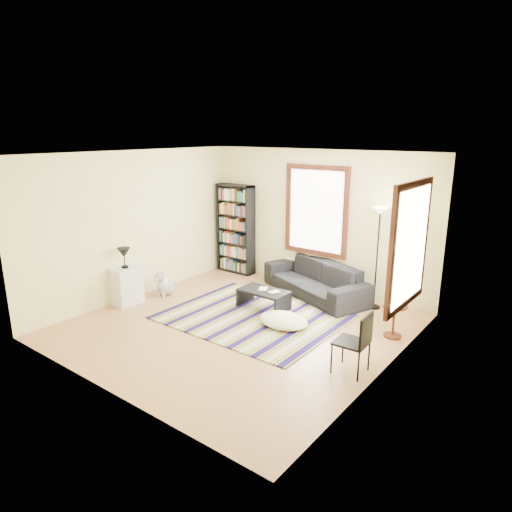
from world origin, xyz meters
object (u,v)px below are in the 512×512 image
Objects in this scene: floor_cushion at (284,320)px; floor_lamp at (377,259)px; coffee_table at (264,299)px; side_table at (394,321)px; folding_chair at (351,342)px; sofa at (315,279)px; dog at (166,283)px; bookshelf at (236,229)px; white_cabinet at (127,286)px.

floor_lamp is at bearing 63.64° from floor_cushion.
coffee_table is 0.84m from floor_cushion.
side_table is 1.41m from folding_chair.
sofa is 2.56× the size of coffee_table.
coffee_table is 2.06m from dog.
sofa is 4.27× the size of side_table.
dog is (-2.71, -0.15, 0.14)m from floor_cushion.
bookshelf is 3.70× the size of side_table.
coffee_table is at bearing 149.92° from floor_cushion.
side_table is at bearing 85.52° from folding_chair.
dog is (-1.98, -0.57, 0.07)m from coffee_table.
white_cabinet is at bearing -114.31° from sofa.
floor_cushion is at bearing -35.84° from bookshelf.
white_cabinet reaches higher than sofa.
floor_lamp is at bearing 127.22° from side_table.
sofa is 1.24× the size of floor_lamp.
side_table is at bearing -3.15° from sofa.
coffee_table is 1.05× the size of folding_chair.
floor_lamp is 1.39m from side_table.
coffee_table is 2.16m from floor_lamp.
white_cabinet is at bearing -162.51° from floor_cushion.
bookshelf reaches higher than floor_cushion.
coffee_table is at bearing 33.16° from white_cabinet.
sofa reaches higher than floor_cushion.
side_table is at bearing 2.83° from dog.
floor_cushion is 1.58× the size of side_table.
folding_chair is at bearing -25.90° from coffee_table.
side_table is at bearing 7.53° from coffee_table.
floor_lamp reaches higher than folding_chair.
coffee_table is at bearing -86.48° from sofa.
floor_lamp is 2.66× the size of white_cabinet.
side_table is (1.93, -0.88, -0.07)m from sofa.
white_cabinet is 0.80m from dog.
folding_chair is at bearing -15.79° from dog.
dog is at bearing 170.54° from folding_chair.
side_table is 0.77× the size of white_cabinet.
bookshelf is at bearing 77.97° from dog.
folding_chair is at bearing -29.20° from sofa.
floor_cushion is at bearing -116.36° from floor_lamp.
side_table reaches higher than floor_cushion.
floor_lamp is 3.72× the size of dog.
dog is (-0.12, -2.03, -0.75)m from bookshelf.
floor_cushion is at bearing 153.75° from folding_chair.
floor_cushion is at bearing -56.50° from sofa.
side_table is (2.31, 0.31, 0.09)m from coffee_table.
floor_lamp reaches higher than coffee_table.
dog is (-3.55, -1.86, -0.68)m from floor_lamp.
side_table is 4.38m from dog.
sofa reaches higher than dog.
coffee_table is at bearing 151.66° from folding_chair.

